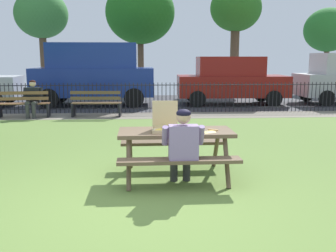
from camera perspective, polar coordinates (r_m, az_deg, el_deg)
name	(u,v)px	position (r m, az deg, el deg)	size (l,w,h in m)	color
ground	(143,160)	(7.28, -3.74, -5.10)	(28.00, 12.48, 0.02)	olive
cobblestone_walkway	(144,116)	(12.71, -3.62, 1.55)	(28.00, 1.40, 0.01)	gray
street_asphalt	(144,102)	(16.46, -3.58, 3.53)	(28.00, 6.18, 0.01)	#38383D
picnic_table_foreground	(176,141)	(6.07, 1.16, -2.27)	(1.82, 1.50, 0.79)	brown
pizza_box_open	(165,125)	(5.99, -0.42, 0.11)	(0.42, 0.44, 0.46)	tan
pizza_slice_on_table	(210,131)	(5.98, 6.37, -0.77)	(0.28, 0.30, 0.02)	#F8DA76
adult_at_table	(183,144)	(5.58, 2.21, -2.78)	(0.61, 0.59, 1.19)	#2E2E2E
iron_fence_streetside	(144,97)	(13.33, -3.64, 4.28)	(18.34, 0.03, 1.05)	black
park_bench_left	(24,105)	(13.11, -20.77, 3.02)	(1.63, 0.58, 0.85)	brown
park_bench_center	(96,104)	(12.62, -10.66, 3.25)	(1.62, 0.53, 0.85)	brown
person_on_park_bench	(33,97)	(13.02, -19.58, 4.12)	(0.61, 0.59, 1.19)	#383838
parked_car_left	(94,73)	(15.58, -11.02, 7.82)	(4.72, 2.11, 2.46)	navy
parked_car_center	(231,80)	(15.86, 9.43, 6.83)	(4.44, 2.00, 1.94)	maroon
far_tree_midleft	(41,15)	(22.07, -18.41, 15.43)	(2.79, 2.79, 5.42)	brown
far_tree_center	(140,13)	(21.40, -4.18, 16.53)	(3.71, 3.71, 5.96)	brown
far_tree_midright	(236,10)	(21.98, 10.10, 16.68)	(2.78, 2.78, 5.80)	brown
far_tree_right	(328,30)	(23.64, 22.85, 13.05)	(2.66, 2.66, 4.62)	brown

